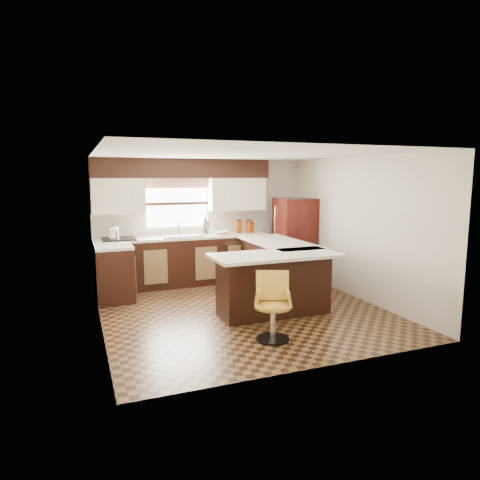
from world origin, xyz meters
name	(u,v)px	position (x,y,z in m)	size (l,w,h in m)	color
floor	(242,310)	(0.00, 0.00, 0.00)	(4.40, 4.40, 0.00)	#49301A
ceiling	(242,154)	(0.00, 0.00, 2.40)	(4.40, 4.40, 0.00)	silver
wall_back	(202,220)	(0.00, 2.20, 1.20)	(4.40, 4.40, 0.00)	beige
wall_front	(319,260)	(0.00, -2.20, 1.20)	(4.40, 4.40, 0.00)	beige
wall_left	(97,242)	(-2.10, 0.00, 1.20)	(4.40, 4.40, 0.00)	beige
wall_right	(357,228)	(2.10, 0.00, 1.20)	(4.40, 4.40, 0.00)	beige
base_cab_back	(184,262)	(-0.45, 1.90, 0.45)	(3.30, 0.60, 0.90)	black
base_cab_left	(114,274)	(-1.80, 1.25, 0.45)	(0.60, 0.70, 0.90)	black
counter_back	(184,237)	(-0.45, 1.90, 0.92)	(3.30, 0.60, 0.04)	silver
counter_left	(113,247)	(-1.80, 1.25, 0.92)	(0.60, 0.70, 0.04)	silver
soffit	(183,168)	(-0.40, 2.03, 2.22)	(3.40, 0.35, 0.36)	black
upper_cab_left	(118,196)	(-1.62, 2.03, 1.72)	(0.94, 0.35, 0.64)	beige
upper_cab_right	(237,194)	(0.68, 2.03, 1.72)	(1.14, 0.35, 0.64)	beige
window_pane	(177,204)	(-0.50, 2.18, 1.55)	(1.20, 0.02, 0.90)	white
valance	(177,183)	(-0.50, 2.14, 1.94)	(1.30, 0.06, 0.18)	#D19B93
sink	(181,236)	(-0.50, 1.88, 0.96)	(0.75, 0.45, 0.03)	#B2B2B7
dishwasher	(238,262)	(0.55, 1.61, 0.43)	(0.58, 0.03, 0.78)	black
cooktop	(119,239)	(-1.65, 1.88, 0.96)	(0.58, 0.50, 0.03)	black
peninsula_long	(277,269)	(0.90, 0.62, 0.45)	(0.60, 1.95, 0.90)	black
peninsula_return	(274,285)	(0.38, -0.35, 0.45)	(1.65, 0.60, 0.90)	black
counter_pen_long	(279,243)	(0.95, 0.62, 0.92)	(0.84, 1.95, 0.04)	silver
counter_pen_return	(276,255)	(0.35, -0.44, 0.92)	(1.89, 0.84, 0.04)	silver
refrigerator	(294,239)	(1.73, 1.52, 0.82)	(0.70, 0.68, 1.64)	#3A0F09
bar_chair	(273,307)	(-0.09, -1.30, 0.44)	(0.46, 0.46, 0.87)	gold
kettle	(114,231)	(-1.73, 1.88, 1.10)	(0.20, 0.20, 0.27)	silver
percolator	(206,227)	(-0.01, 1.90, 1.10)	(0.14, 0.14, 0.30)	silver
mixing_bowl	(220,232)	(0.29, 1.90, 0.98)	(0.29, 0.29, 0.07)	white
canister_large	(238,227)	(0.68, 1.92, 1.07)	(0.12, 0.12, 0.25)	#7D2D06
canister_med	(249,227)	(0.90, 1.92, 1.06)	(0.13, 0.13, 0.24)	#7D2D06
canister_small	(251,228)	(0.95, 1.92, 1.04)	(0.12, 0.12, 0.19)	#7D2D06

